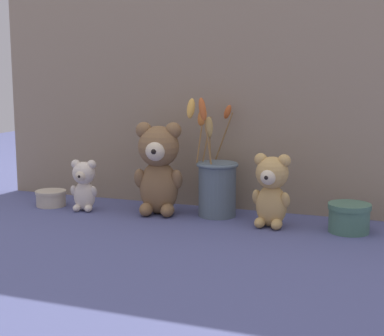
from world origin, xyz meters
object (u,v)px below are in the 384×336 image
teddy_bear_medium (271,189)px  decorative_tin_tall (349,218)px  decorative_tin_short (52,198)px  teddy_bear_small (84,184)px  flower_vase (216,182)px  teddy_bear_large (159,167)px

teddy_bear_medium → decorative_tin_tall: 0.21m
teddy_bear_medium → decorative_tin_short: bearing=179.3°
teddy_bear_small → decorative_tin_tall: 0.75m
flower_vase → decorative_tin_short: flower_vase is taller
teddy_bear_medium → teddy_bear_small: (-0.55, -0.01, -0.02)m
teddy_bear_large → teddy_bear_medium: 0.34m
flower_vase → decorative_tin_tall: bearing=-7.1°
decorative_tin_tall → flower_vase: bearing=172.9°
teddy_bear_large → decorative_tin_tall: 0.54m
teddy_bear_large → teddy_bear_small: teddy_bear_large is taller
teddy_bear_medium → teddy_bear_small: size_ratio=1.29×
teddy_bear_large → flower_vase: 0.17m
decorative_tin_tall → decorative_tin_short: size_ratio=1.16×
flower_vase → teddy_bear_large: bearing=-167.4°
teddy_bear_medium → teddy_bear_small: 0.55m
teddy_bear_medium → decorative_tin_tall: teddy_bear_medium is taller
decorative_tin_short → teddy_bear_medium: bearing=-0.7°
teddy_bear_small → decorative_tin_short: 0.14m
teddy_bear_large → decorative_tin_tall: bearing=-1.1°
teddy_bear_large → teddy_bear_medium: size_ratio=1.36×
teddy_bear_small → decorative_tin_tall: bearing=2.2°
flower_vase → decorative_tin_tall: (0.37, -0.05, -0.06)m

